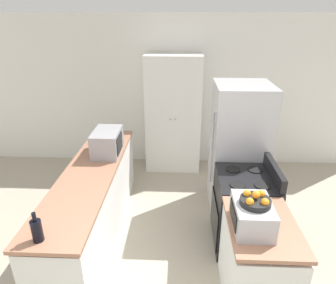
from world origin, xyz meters
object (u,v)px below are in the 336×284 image
at_px(stove, 243,210).
at_px(toaster_oven, 252,215).
at_px(fruit_bowl, 255,200).
at_px(pantry_cabinet, 173,114).
at_px(refrigerator, 238,149).
at_px(microwave, 107,142).
at_px(wine_bottle, 37,230).

distance_m(stove, toaster_oven, 1.02).
distance_m(stove, fruit_bowl, 1.12).
bearing_deg(pantry_cabinet, toaster_oven, -75.01).
bearing_deg(pantry_cabinet, refrigerator, -51.18).
xyz_separation_m(stove, fruit_bowl, (-0.13, -0.86, 0.71)).
xyz_separation_m(refrigerator, fruit_bowl, (-0.17, -1.64, 0.28)).
height_order(microwave, fruit_bowl, fruit_bowl).
relative_size(pantry_cabinet, refrigerator, 1.12).
distance_m(pantry_cabinet, wine_bottle, 3.18).
bearing_deg(stove, refrigerator, 87.28).
height_order(refrigerator, toaster_oven, refrigerator).
relative_size(microwave, wine_bottle, 1.95).
relative_size(refrigerator, toaster_oven, 4.00).
bearing_deg(wine_bottle, pantry_cabinet, 71.71).
bearing_deg(wine_bottle, fruit_bowl, 7.68).
relative_size(stove, toaster_oven, 2.38).
bearing_deg(refrigerator, microwave, -172.67).
distance_m(stove, microwave, 1.88).
height_order(refrigerator, microwave, refrigerator).
bearing_deg(refrigerator, fruit_bowl, -95.75).
height_order(stove, toaster_oven, toaster_oven).
relative_size(pantry_cabinet, microwave, 3.83).
distance_m(stove, wine_bottle, 2.24).
distance_m(microwave, toaster_oven, 2.10).
distance_m(pantry_cabinet, microwave, 1.59).
bearing_deg(fruit_bowl, stove, 81.48).
xyz_separation_m(pantry_cabinet, toaster_oven, (0.74, -2.78, 0.02)).
xyz_separation_m(stove, refrigerator, (0.04, 0.79, 0.43)).
height_order(pantry_cabinet, wine_bottle, pantry_cabinet).
xyz_separation_m(pantry_cabinet, microwave, (-0.81, -1.36, 0.06)).
bearing_deg(pantry_cabinet, stove, -65.46).
relative_size(pantry_cabinet, fruit_bowl, 7.81).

